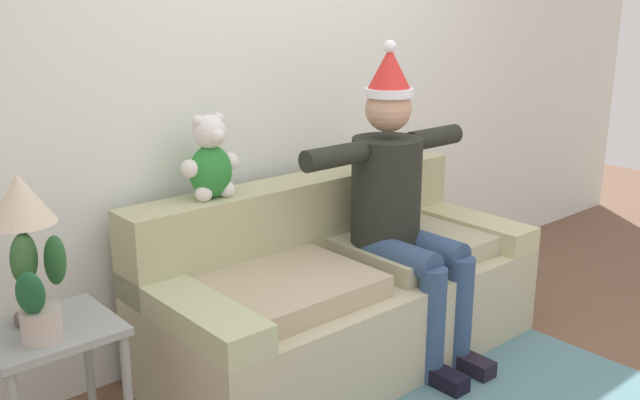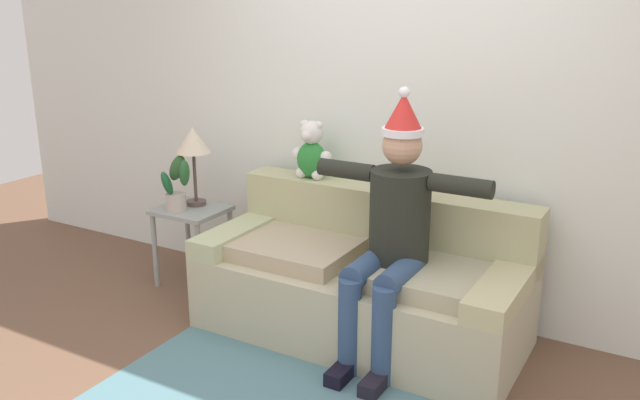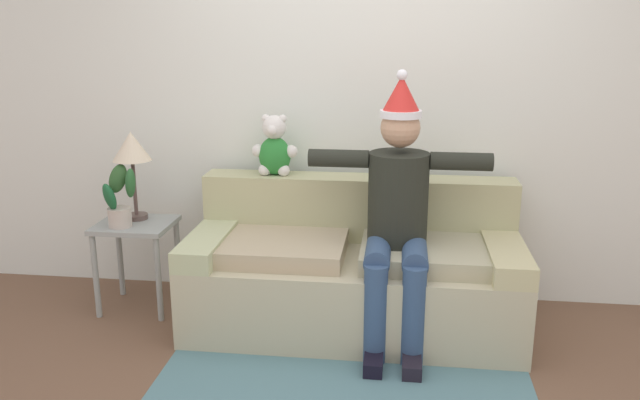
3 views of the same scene
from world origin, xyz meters
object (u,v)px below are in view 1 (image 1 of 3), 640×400
Objects in this scene: person_seated at (400,202)px; potted_plant at (39,293)px; couch at (338,291)px; teddy_bear at (211,161)px; side_table at (52,354)px; table_lamp at (21,207)px.

person_seated is 3.87× the size of potted_plant.
couch is at bearing 1.47° from potted_plant.
teddy_bear is 1.04m from side_table.
person_seated reaches higher than couch.
couch is 3.46× the size of table_lamp.
person_seated is 2.70× the size of side_table.
table_lamp reaches higher than side_table.
potted_plant is (-1.67, 0.13, -0.04)m from person_seated.
couch is 4.89× the size of potted_plant.
teddy_bear is (-0.53, 0.27, 0.69)m from couch.
side_table is at bearing -165.41° from teddy_bear.
couch is at bearing -27.09° from teddy_bear.
person_seated is at bearing -10.15° from table_lamp.
person_seated is 2.74× the size of table_lamp.
person_seated is 4.01× the size of teddy_bear.
person_seated is at bearing -4.38° from potted_plant.
couch is 3.41× the size of side_table.
side_table is 0.30m from potted_plant.
potted_plant is (-0.03, -0.17, -0.27)m from table_lamp.
teddy_bear is at bearing 152.91° from couch.
side_table is at bearing 60.13° from potted_plant.
couch is 1.38m from side_table.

